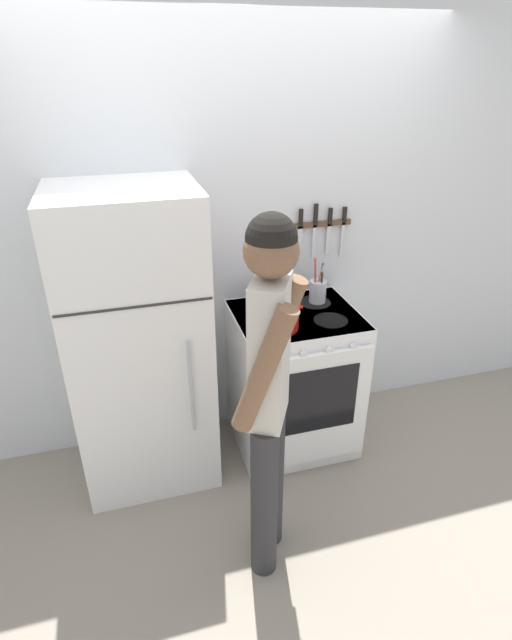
% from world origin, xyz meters
% --- Properties ---
extents(ground_plane, '(14.00, 14.00, 0.00)m').
position_xyz_m(ground_plane, '(0.00, 0.00, 0.00)').
color(ground_plane, gray).
extents(wall_back, '(10.00, 0.06, 2.55)m').
position_xyz_m(wall_back, '(0.00, 0.03, 1.27)').
color(wall_back, silver).
rests_on(wall_back, ground_plane).
extents(refrigerator, '(0.74, 0.63, 1.73)m').
position_xyz_m(refrigerator, '(-0.61, -0.30, 0.87)').
color(refrigerator, white).
rests_on(refrigerator, ground_plane).
extents(stove_range, '(0.73, 0.66, 0.93)m').
position_xyz_m(stove_range, '(0.30, -0.34, 0.48)').
color(stove_range, white).
rests_on(stove_range, ground_plane).
extents(dutch_oven_pot, '(0.30, 0.26, 0.17)m').
position_xyz_m(dutch_oven_pot, '(0.14, -0.43, 1.01)').
color(dutch_oven_pot, red).
rests_on(dutch_oven_pot, stove_range).
extents(tea_kettle, '(0.20, 0.16, 0.23)m').
position_xyz_m(tea_kettle, '(0.15, -0.19, 1.00)').
color(tea_kettle, silver).
rests_on(tea_kettle, stove_range).
extents(utensil_jar, '(0.10, 0.10, 0.28)m').
position_xyz_m(utensil_jar, '(0.48, -0.18, 1.01)').
color(utensil_jar, silver).
rests_on(utensil_jar, stove_range).
extents(person, '(0.40, 0.44, 1.79)m').
position_xyz_m(person, '(-0.12, -1.10, 1.02)').
color(person, '#2D2D30').
rests_on(person, ground_plane).
extents(wall_knife_strip, '(0.38, 0.03, 0.36)m').
position_xyz_m(wall_knife_strip, '(0.55, -0.02, 1.37)').
color(wall_knife_strip, brown).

